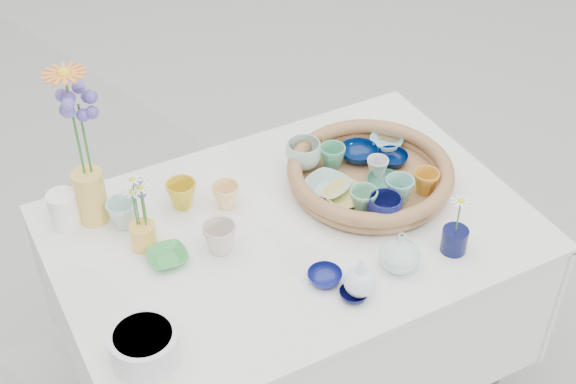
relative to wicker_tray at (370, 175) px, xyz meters
name	(u,v)px	position (x,y,z in m)	size (l,w,h in m)	color
wicker_tray	(370,175)	(0.00, 0.00, 0.00)	(0.47, 0.47, 0.08)	#936542
tray_ceramic_0	(359,153)	(0.03, 0.10, 0.00)	(0.11, 0.11, 0.04)	#011645
tray_ceramic_1	(391,159)	(0.10, 0.04, -0.01)	(0.10, 0.10, 0.03)	#000E36
tray_ceramic_2	(426,182)	(0.11, -0.11, 0.01)	(0.07, 0.07, 0.07)	orange
tray_ceramic_3	(385,184)	(0.02, -0.05, 0.00)	(0.10, 0.10, 0.03)	#38785F
tray_ceramic_4	(363,201)	(-0.09, -0.10, 0.02)	(0.08, 0.08, 0.07)	#73BC91
tray_ceramic_5	(327,186)	(-0.13, 0.02, -0.01)	(0.12, 0.12, 0.03)	#98C1B8
tray_ceramic_6	(304,155)	(-0.14, 0.15, 0.02)	(0.10, 0.10, 0.08)	#A6C8BA
tray_ceramic_7	(377,168)	(0.03, 0.01, 0.01)	(0.06, 0.06, 0.06)	silver
tray_ceramic_8	(386,143)	(0.13, 0.11, 0.00)	(0.10, 0.10, 0.03)	#86C9E2
tray_ceramic_9	(385,209)	(-0.06, -0.16, 0.02)	(0.09, 0.09, 0.07)	#0F134F
tray_ceramic_10	(346,196)	(-0.11, -0.04, -0.01)	(0.12, 0.12, 0.03)	#D8C161
tray_ceramic_11	(399,190)	(0.02, -0.11, 0.02)	(0.08, 0.08, 0.07)	#75B7A6
tray_ceramic_12	(332,157)	(-0.06, 0.11, 0.01)	(0.08, 0.08, 0.07)	#4B9F76
loose_ceramic_0	(182,194)	(-0.51, 0.17, 0.00)	(0.09, 0.09, 0.08)	gold
loose_ceramic_1	(226,196)	(-0.40, 0.11, 0.00)	(0.08, 0.08, 0.07)	#FFCF86
loose_ceramic_2	(167,257)	(-0.62, -0.02, -0.03)	(0.10, 0.10, 0.03)	green
loose_ceramic_3	(220,238)	(-0.49, -0.04, 0.00)	(0.09, 0.09, 0.08)	beige
loose_ceramic_4	(325,277)	(-0.30, -0.27, -0.02)	(0.09, 0.09, 0.03)	navy
loose_ceramic_5	(123,214)	(-0.68, 0.17, 0.00)	(0.09, 0.09, 0.08)	silver
loose_ceramic_6	(354,294)	(-0.27, -0.35, -0.03)	(0.07, 0.07, 0.02)	black
fluted_bowl	(145,346)	(-0.78, -0.29, 0.00)	(0.16, 0.16, 0.08)	silver
bud_vase_paleblue	(361,276)	(-0.25, -0.35, 0.02)	(0.08, 0.08, 0.12)	white
bud_vase_seafoam	(400,251)	(-0.11, -0.31, 0.02)	(0.11, 0.11, 0.11)	silver
bud_vase_cobalt	(454,240)	(0.05, -0.33, 0.00)	(0.07, 0.07, 0.07)	#0C103A
single_daisy	(458,216)	(0.05, -0.33, 0.08)	(0.06, 0.06, 0.12)	white
tall_vase_yellow	(91,196)	(-0.74, 0.23, 0.04)	(0.08, 0.08, 0.16)	#E8B94E
gerbera	(75,126)	(-0.74, 0.23, 0.27)	(0.12, 0.12, 0.32)	orange
hydrangea	(85,139)	(-0.72, 0.23, 0.22)	(0.08, 0.08, 0.29)	#5245A4
white_pitcher	(64,210)	(-0.81, 0.24, 0.01)	(0.11, 0.08, 0.11)	white
daisy_cup	(144,236)	(-0.66, 0.06, 0.00)	(0.07, 0.07, 0.07)	#F9B845
daisy_posy	(139,202)	(-0.65, 0.07, 0.11)	(0.08, 0.08, 0.15)	white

